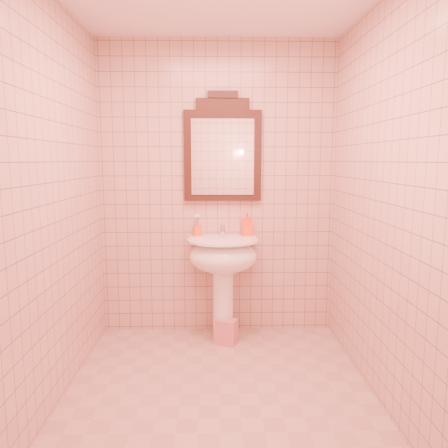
{
  "coord_description": "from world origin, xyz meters",
  "views": [
    {
      "loc": [
        -0.03,
        -2.65,
        1.51
      ],
      "look_at": [
        0.04,
        0.55,
        1.04
      ],
      "focal_mm": 35.0,
      "sensor_mm": 36.0,
      "label": 1
    }
  ],
  "objects_px": {
    "soap_dispenser": "(247,224)",
    "pedestal_sink": "(223,263)",
    "towel": "(226,332)",
    "mirror": "(223,151)",
    "toothbrush_cup": "(197,231)"
  },
  "relations": [
    {
      "from": "pedestal_sink",
      "to": "towel",
      "type": "relative_size",
      "value": 4.19
    },
    {
      "from": "towel",
      "to": "pedestal_sink",
      "type": "bearing_deg",
      "value": 105.01
    },
    {
      "from": "soap_dispenser",
      "to": "towel",
      "type": "bearing_deg",
      "value": -130.99
    },
    {
      "from": "mirror",
      "to": "toothbrush_cup",
      "type": "height_order",
      "value": "mirror"
    },
    {
      "from": "pedestal_sink",
      "to": "towel",
      "type": "xyz_separation_m",
      "value": [
        0.02,
        -0.09,
        -0.56
      ]
    },
    {
      "from": "pedestal_sink",
      "to": "mirror",
      "type": "distance_m",
      "value": 0.94
    },
    {
      "from": "mirror",
      "to": "towel",
      "type": "bearing_deg",
      "value": -85.37
    },
    {
      "from": "mirror",
      "to": "soap_dispenser",
      "type": "xyz_separation_m",
      "value": [
        0.21,
        -0.03,
        -0.62
      ]
    },
    {
      "from": "soap_dispenser",
      "to": "pedestal_sink",
      "type": "bearing_deg",
      "value": -146.26
    },
    {
      "from": "mirror",
      "to": "toothbrush_cup",
      "type": "distance_m",
      "value": 0.71
    },
    {
      "from": "soap_dispenser",
      "to": "towel",
      "type": "relative_size",
      "value": 0.95
    },
    {
      "from": "toothbrush_cup",
      "to": "soap_dispenser",
      "type": "bearing_deg",
      "value": 2.02
    },
    {
      "from": "soap_dispenser",
      "to": "towel",
      "type": "distance_m",
      "value": 0.91
    },
    {
      "from": "toothbrush_cup",
      "to": "soap_dispenser",
      "type": "distance_m",
      "value": 0.43
    },
    {
      "from": "mirror",
      "to": "towel",
      "type": "relative_size",
      "value": 4.4
    }
  ]
}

